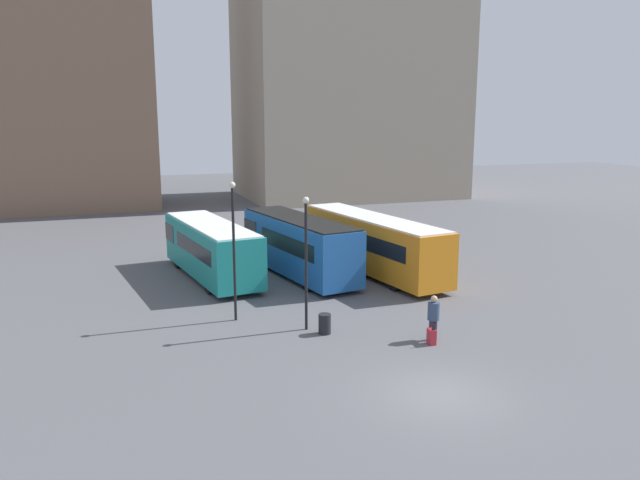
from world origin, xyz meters
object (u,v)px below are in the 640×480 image
(bus_1, at_px, (298,244))
(traveler, at_px, (434,314))
(bus_0, at_px, (211,248))
(bus_2, at_px, (371,242))
(lamp_post_1, at_px, (306,253))
(trash_bin, at_px, (325,324))
(lamp_post_0, at_px, (234,241))
(suitcase, at_px, (432,336))

(bus_1, relative_size, traveler, 5.54)
(bus_0, relative_size, traveler, 5.50)
(bus_2, bearing_deg, lamp_post_1, 132.44)
(lamp_post_1, bearing_deg, trash_bin, -53.92)
(bus_0, xyz_separation_m, bus_2, (8.94, -1.89, 0.11))
(bus_0, xyz_separation_m, traveler, (6.79, -12.91, -0.58))
(traveler, height_order, trash_bin, traveler)
(bus_1, distance_m, lamp_post_0, 8.54)
(bus_0, distance_m, traveler, 14.60)
(lamp_post_1, bearing_deg, suitcase, -38.46)
(suitcase, distance_m, lamp_post_0, 9.31)
(suitcase, bearing_deg, trash_bin, 60.83)
(bus_2, bearing_deg, trash_bin, 137.31)
(bus_1, distance_m, lamp_post_1, 9.32)
(bus_1, height_order, traveler, bus_1)
(bus_2, xyz_separation_m, suitcase, (-2.45, -11.45, -1.47))
(bus_0, relative_size, lamp_post_1, 1.80)
(bus_2, bearing_deg, suitcase, 159.48)
(traveler, xyz_separation_m, trash_bin, (-3.91, 2.12, -0.68))
(trash_bin, bearing_deg, bus_0, 104.96)
(bus_1, bearing_deg, traveler, -179.82)
(traveler, relative_size, suitcase, 2.07)
(suitcase, distance_m, trash_bin, 4.42)
(bus_0, xyz_separation_m, suitcase, (6.49, -13.34, -1.37))
(bus_0, xyz_separation_m, trash_bin, (2.88, -10.79, -1.26))
(traveler, distance_m, suitcase, 0.94)
(trash_bin, bearing_deg, bus_1, 78.97)
(bus_0, bearing_deg, bus_2, -110.03)
(trash_bin, bearing_deg, lamp_post_1, 126.08)
(bus_0, xyz_separation_m, lamp_post_0, (-0.26, -7.83, 1.92))
(lamp_post_1, height_order, trash_bin, lamp_post_1)
(bus_1, bearing_deg, lamp_post_0, 133.38)
(bus_2, distance_m, lamp_post_0, 11.10)
(suitcase, relative_size, lamp_post_1, 0.16)
(bus_2, height_order, lamp_post_1, lamp_post_1)
(traveler, bearing_deg, bus_0, 33.75)
(lamp_post_1, bearing_deg, traveler, -32.89)
(lamp_post_0, distance_m, trash_bin, 5.36)
(bus_0, height_order, traveler, bus_0)
(lamp_post_0, bearing_deg, lamp_post_1, -40.31)
(trash_bin, bearing_deg, suitcase, -35.19)
(traveler, distance_m, lamp_post_1, 5.77)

